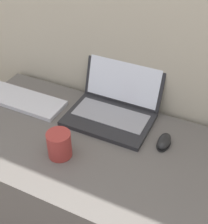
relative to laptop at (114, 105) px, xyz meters
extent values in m
cube|color=#5B5651|center=(-0.05, -0.22, -0.40)|extent=(1.15, 0.64, 0.70)
cube|color=#232326|center=(0.00, -0.05, -0.04)|extent=(0.38, 0.25, 0.02)
cube|color=gray|center=(0.00, -0.04, -0.03)|extent=(0.33, 0.14, 0.00)
cube|color=#232326|center=(0.00, 0.10, 0.08)|extent=(0.38, 0.07, 0.22)
cube|color=white|center=(0.00, 0.10, 0.08)|extent=(0.35, 0.06, 0.20)
cylinder|color=#9E332D|center=(-0.08, -0.33, 0.00)|extent=(0.09, 0.09, 0.11)
cylinder|color=black|center=(-0.08, -0.33, 0.05)|extent=(0.08, 0.08, 0.01)
ellipsoid|color=black|center=(0.27, -0.09, -0.05)|extent=(0.05, 0.10, 0.01)
ellipsoid|color=black|center=(0.27, -0.09, -0.03)|extent=(0.05, 0.10, 0.04)
cube|color=silver|center=(-0.45, -0.10, -0.04)|extent=(0.45, 0.15, 0.02)
camera|label=1|loc=(0.45, -1.04, 0.84)|focal=50.00mm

